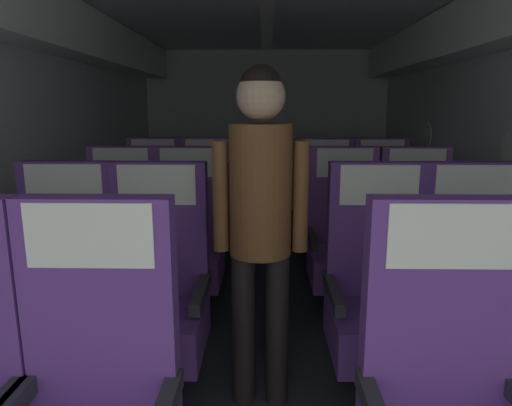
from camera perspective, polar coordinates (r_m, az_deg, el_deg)
The scene contains 15 objects.
ground at distance 3.34m, azimuth 1.34°, elevation -13.23°, with size 3.52×6.90×0.02m, color #23282D.
fuselage_shell at distance 3.30m, azimuth 1.48°, elevation 14.97°, with size 3.40×6.55×2.23m.
seat_b_left_window at distance 2.53m, azimuth -22.88°, elevation -10.69°, with size 0.51×0.51×1.14m.
seat_b_left_aisle at distance 2.37m, azimuth -12.32°, elevation -11.56°, with size 0.51×0.51×1.14m.
seat_b_right_aisle at distance 2.55m, azimuth 25.56°, elevation -10.80°, with size 0.51×0.51×1.14m.
seat_b_right_window at distance 2.39m, azimuth 15.07°, elevation -11.52°, with size 0.51×0.51×1.14m.
seat_c_left_window at distance 3.36m, azimuth -16.58°, elevation -4.75°, with size 0.51×0.51×1.14m.
seat_c_left_aisle at distance 3.23m, azimuth -8.56°, elevation -5.02°, with size 0.51×0.51×1.14m.
seat_c_right_aisle at distance 3.36m, azimuth 19.46°, elevation -4.93°, with size 0.51×0.51×1.14m.
seat_c_right_window at distance 3.25m, azimuth 10.99°, elevation -5.04°, with size 0.51×0.51×1.14m.
seat_d_left_window at distance 4.22m, azimuth -12.79°, elevation -1.19°, with size 0.51×0.51×1.14m.
seat_d_left_aisle at distance 4.12m, azimuth -6.16°, elevation -1.29°, with size 0.51×0.51×1.14m.
seat_d_right_aisle at distance 4.22m, azimuth 15.47°, elevation -1.33°, with size 0.51×0.51×1.14m.
seat_d_right_window at distance 4.12m, azimuth 8.84°, elevation -1.37°, with size 0.51×0.51×1.14m.
flight_attendant at distance 2.04m, azimuth 0.58°, elevation -0.26°, with size 0.43×0.28×1.59m.
Camera 1 is at (-0.01, 0.22, 1.41)m, focal length 31.78 mm.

